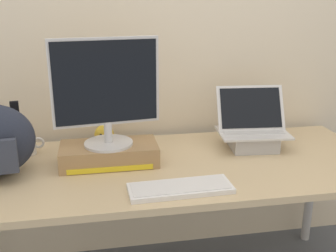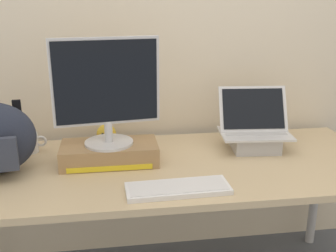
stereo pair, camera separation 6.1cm
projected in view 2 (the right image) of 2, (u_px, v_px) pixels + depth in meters
back_wall at (155, 25)px, 2.13m from camera, size 7.00×0.10×2.60m
desk at (168, 176)px, 1.86m from camera, size 1.98×0.79×0.72m
toner_box_yellow at (110, 153)px, 1.84m from camera, size 0.43×0.22×0.09m
desktop_monitor at (107, 91)px, 1.75m from camera, size 0.47×0.22×0.47m
open_laptop at (254, 136)px, 2.00m from camera, size 0.36×0.26×0.29m
external_keyboard at (178, 188)px, 1.58m from camera, size 0.41×0.16×0.02m
coffee_mug at (31, 143)px, 1.96m from camera, size 0.12×0.08×0.10m
plush_toy at (106, 134)px, 2.08m from camera, size 0.10×0.10×0.10m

